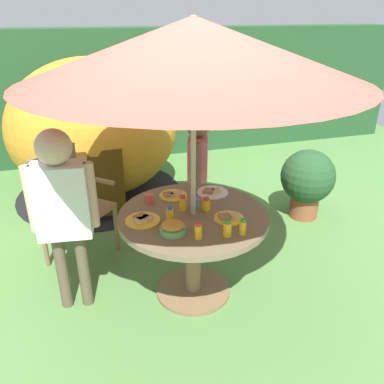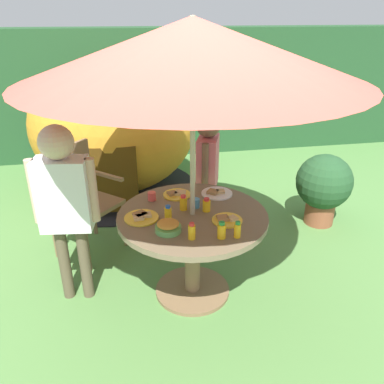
% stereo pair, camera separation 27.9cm
% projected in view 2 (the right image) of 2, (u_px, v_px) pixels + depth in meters
% --- Properties ---
extents(ground_plane, '(10.00, 10.00, 0.02)m').
position_uv_depth(ground_plane, '(192.00, 292.00, 3.13)').
color(ground_plane, '#548442').
extents(hedge_backdrop, '(9.00, 0.70, 1.85)m').
position_uv_depth(hedge_backdrop, '(150.00, 92.00, 5.94)').
color(hedge_backdrop, '#234C28').
rests_on(hedge_backdrop, ground_plane).
extents(garden_table, '(1.10, 1.10, 0.71)m').
position_uv_depth(garden_table, '(193.00, 234.00, 2.89)').
color(garden_table, brown).
rests_on(garden_table, ground_plane).
extents(patio_umbrella, '(2.19, 2.19, 2.03)m').
position_uv_depth(patio_umbrella, '(193.00, 50.00, 2.34)').
color(patio_umbrella, '#B7AD8C').
rests_on(patio_umbrella, ground_plane).
extents(wooden_chair, '(0.68, 0.69, 1.00)m').
position_uv_depth(wooden_chair, '(79.00, 194.00, 3.46)').
color(wooden_chair, brown).
rests_on(wooden_chair, ground_plane).
extents(dome_tent, '(2.10, 2.10, 1.62)m').
position_uv_depth(dome_tent, '(113.00, 127.00, 4.59)').
color(dome_tent, orange).
rests_on(dome_tent, ground_plane).
extents(potted_plant, '(0.57, 0.57, 0.76)m').
position_uv_depth(potted_plant, '(324.00, 185.00, 3.96)').
color(potted_plant, brown).
rests_on(potted_plant, ground_plane).
extents(child_in_pink_shirt, '(0.28, 0.40, 1.24)m').
position_uv_depth(child_in_pink_shirt, '(208.00, 162.00, 3.56)').
color(child_in_pink_shirt, '#3F3F47').
rests_on(child_in_pink_shirt, ground_plane).
extents(child_in_white_shirt, '(0.46, 0.24, 1.39)m').
position_uv_depth(child_in_white_shirt, '(64.00, 195.00, 2.70)').
color(child_in_white_shirt, brown).
rests_on(child_in_white_shirt, ground_plane).
extents(snack_bowl, '(0.18, 0.18, 0.08)m').
position_uv_depth(snack_bowl, '(168.00, 227.00, 2.58)').
color(snack_bowl, '#66B259').
rests_on(snack_bowl, garden_table).
extents(plate_far_left, '(0.22, 0.22, 0.03)m').
position_uv_depth(plate_far_left, '(177.00, 194.00, 3.10)').
color(plate_far_left, yellow).
rests_on(plate_far_left, garden_table).
extents(plate_mid_right, '(0.25, 0.25, 0.03)m').
position_uv_depth(plate_mid_right, '(141.00, 217.00, 2.76)').
color(plate_mid_right, yellow).
rests_on(plate_mid_right, garden_table).
extents(plate_front_edge, '(0.25, 0.25, 0.03)m').
position_uv_depth(plate_front_edge, '(217.00, 193.00, 3.12)').
color(plate_front_edge, white).
rests_on(plate_front_edge, garden_table).
extents(plate_center_front, '(0.22, 0.22, 0.03)m').
position_uv_depth(plate_center_front, '(227.00, 220.00, 2.72)').
color(plate_center_front, yellow).
rests_on(plate_center_front, garden_table).
extents(juice_bottle_near_left, '(0.06, 0.06, 0.12)m').
position_uv_depth(juice_bottle_near_left, '(222.00, 230.00, 2.50)').
color(juice_bottle_near_left, yellow).
rests_on(juice_bottle_near_left, garden_table).
extents(juice_bottle_near_right, '(0.06, 0.06, 0.12)m').
position_uv_depth(juice_bottle_near_right, '(183.00, 203.00, 2.86)').
color(juice_bottle_near_right, yellow).
rests_on(juice_bottle_near_right, garden_table).
extents(juice_bottle_far_right, '(0.05, 0.05, 0.11)m').
position_uv_depth(juice_bottle_far_right, '(168.00, 213.00, 2.73)').
color(juice_bottle_far_right, yellow).
rests_on(juice_bottle_far_right, garden_table).
extents(juice_bottle_center_back, '(0.05, 0.05, 0.12)m').
position_uv_depth(juice_bottle_center_back, '(192.00, 231.00, 2.49)').
color(juice_bottle_center_back, yellow).
rests_on(juice_bottle_center_back, garden_table).
extents(juice_bottle_mid_left, '(0.05, 0.05, 0.11)m').
position_uv_depth(juice_bottle_mid_left, '(237.00, 230.00, 2.51)').
color(juice_bottle_mid_left, yellow).
rests_on(juice_bottle_mid_left, garden_table).
extents(juice_bottle_back_edge, '(0.06, 0.06, 0.10)m').
position_uv_depth(juice_bottle_back_edge, '(207.00, 205.00, 2.84)').
color(juice_bottle_back_edge, yellow).
rests_on(juice_bottle_back_edge, garden_table).
extents(cup_near, '(0.06, 0.06, 0.07)m').
position_uv_depth(cup_near, '(196.00, 203.00, 2.90)').
color(cup_near, '#4C99D8').
rests_on(cup_near, garden_table).
extents(cup_far, '(0.06, 0.06, 0.07)m').
position_uv_depth(cup_far, '(152.00, 196.00, 3.01)').
color(cup_far, '#E04C47').
rests_on(cup_far, garden_table).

